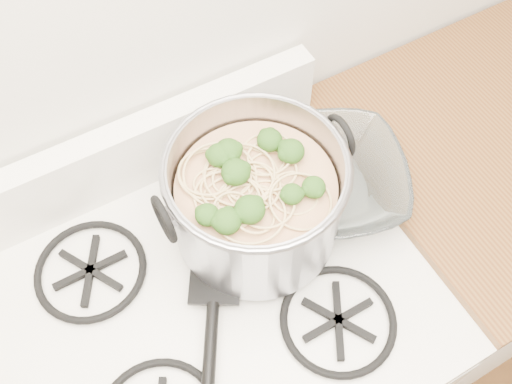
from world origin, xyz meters
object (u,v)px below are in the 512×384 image
object	(u,v)px
spatula	(215,274)
glass_bowl	(327,185)
stock_pot	(256,200)
gas_range	(225,368)

from	to	relation	value
spatula	glass_bowl	bearing A→B (deg)	42.49
glass_bowl	stock_pot	bearing A→B (deg)	-178.94
gas_range	spatula	world-z (taller)	spatula
stock_pot	glass_bowl	xyz separation A→B (m)	(0.16, 0.00, -0.08)
gas_range	glass_bowl	size ratio (longest dim) A/B	7.90
gas_range	glass_bowl	world-z (taller)	glass_bowl
gas_range	spatula	distance (m)	0.50
spatula	glass_bowl	size ratio (longest dim) A/B	2.65
gas_range	spatula	bearing A→B (deg)	51.95
gas_range	glass_bowl	distance (m)	0.59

